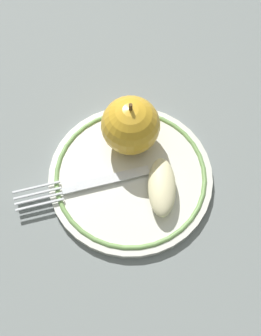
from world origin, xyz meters
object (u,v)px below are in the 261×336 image
plate (130,177)px  apple_red_whole (135,125)px  apple_slice_front (162,187)px  fork (86,185)px

plate → apple_red_whole: (0.05, -0.01, 0.04)m
plate → apple_red_whole: 0.07m
apple_red_whole → apple_slice_front: size_ratio=1.07×
apple_red_whole → plate: bearing=167.9°
plate → fork: fork is taller
apple_slice_front → fork: size_ratio=0.45×
apple_red_whole → fork: (-0.06, 0.07, -0.04)m
fork → apple_red_whole: bearing=-147.2°
plate → fork: 0.06m
apple_slice_front → fork: (0.02, 0.09, -0.01)m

